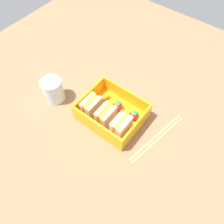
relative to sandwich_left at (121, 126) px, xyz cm
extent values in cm
cube|color=#8F6243|center=(5.22, -2.82, -5.05)|extent=(120.00, 120.00, 2.00)
cube|color=#F2A515|center=(5.22, -2.82, -3.45)|extent=(17.45, 14.35, 1.20)
cube|color=#F2A515|center=(5.22, 4.05, -0.48)|extent=(17.45, 0.60, 4.73)
cube|color=#F2A515|center=(5.22, -9.70, -0.48)|extent=(17.45, 0.60, 4.73)
cube|color=#F2A515|center=(-3.21, -2.82, -0.48)|extent=(0.60, 13.15, 4.73)
cube|color=#F2A515|center=(13.64, -2.82, -0.48)|extent=(0.60, 13.15, 4.73)
cube|color=beige|center=(-1.25, 0.00, 0.00)|extent=(1.25, 5.65, 5.70)
cube|color=yellow|center=(0.00, 0.00, 0.00)|extent=(1.25, 5.20, 5.24)
cube|color=beige|center=(1.25, 0.00, 0.00)|extent=(1.25, 5.65, 5.70)
cube|color=tan|center=(3.97, 0.00, 0.00)|extent=(1.25, 5.65, 5.70)
cube|color=orange|center=(5.22, 0.00, 0.00)|extent=(1.25, 5.20, 5.24)
cube|color=tan|center=(6.46, 0.00, 0.00)|extent=(1.25, 5.65, 5.70)
cube|color=tan|center=(9.19, 0.00, 0.00)|extent=(1.25, 5.65, 5.70)
cube|color=yellow|center=(10.43, 0.00, 0.00)|extent=(1.25, 5.20, 5.24)
cube|color=tan|center=(11.68, 0.00, 0.00)|extent=(1.25, 5.65, 5.70)
sphere|color=red|center=(-0.37, -5.70, -1.42)|extent=(2.85, 2.85, 2.85)
cone|color=green|center=(-0.37, -5.70, 0.30)|extent=(1.71, 1.71, 0.60)
sphere|color=red|center=(5.57, -5.41, -1.32)|extent=(3.06, 3.06, 3.06)
cone|color=#408A3D|center=(5.57, -5.41, 0.51)|extent=(1.84, 1.84, 0.60)
cylinder|color=orange|center=(10.80, -5.38, -2.05)|extent=(3.01, 4.64, 1.59)
cylinder|color=tan|center=(-9.57, -4.88, -3.70)|extent=(4.54, 20.53, 0.70)
cylinder|color=tan|center=(-8.54, -5.07, -3.70)|extent=(4.54, 20.53, 0.70)
cylinder|color=silver|center=(23.68, 2.24, -0.26)|extent=(6.16, 6.16, 7.58)
camera|label=1|loc=(-15.85, 24.59, 50.85)|focal=35.00mm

